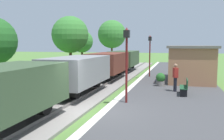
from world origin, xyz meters
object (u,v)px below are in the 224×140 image
freight_train (95,68)px  bench_near_hut (185,87)px  lamp_post_far (150,48)px  tree_field_left (82,42)px  lamp_post_near (127,51)px  station_hut (190,63)px  potted_planter (161,79)px  tree_trackside_far (70,35)px  bench_down_platform (182,69)px  person_waiting (175,76)px  tree_field_distant (112,34)px

freight_train → bench_near_hut: size_ratio=17.33×
lamp_post_far → tree_field_left: tree_field_left is taller
bench_near_hut → lamp_post_near: bearing=-136.6°
station_hut → potted_planter: (-2.09, -3.10, -0.93)m
potted_planter → tree_trackside_far: tree_trackside_far is taller
tree_field_left → lamp_post_far: bearing=-38.3°
tree_field_left → bench_down_platform: bearing=-19.0°
bench_down_platform → lamp_post_far: 4.84m
bench_down_platform → person_waiting: bearing=-93.2°
tree_field_distant → station_hut: bearing=-56.1°
station_hut → lamp_post_far: 3.94m
bench_near_hut → person_waiting: 1.13m
station_hut → bench_down_platform: size_ratio=3.87×
person_waiting → lamp_post_far: bearing=-89.5°
freight_train → station_hut: 7.56m
lamp_post_far → tree_field_left: 12.29m
station_hut → lamp_post_near: size_ratio=1.57×
tree_trackside_far → tree_field_distant: bearing=89.4°
tree_trackside_far → freight_train: bearing=-48.8°
person_waiting → tree_trackside_far: bearing=-51.8°
bench_near_hut → tree_field_distant: size_ratio=0.22×
bench_down_platform → lamp_post_far: bearing=-130.7°
bench_down_platform → person_waiting: 9.85m
bench_near_hut → lamp_post_far: lamp_post_far is taller
tree_field_distant → tree_trackside_far: bearing=-90.6°
freight_train → bench_near_hut: bearing=-21.3°
lamp_post_near → bench_near_hut: bearing=43.4°
station_hut → bench_near_hut: (-0.54, -5.73, -0.93)m
lamp_post_near → tree_field_left: 20.15m
potted_planter → lamp_post_far: 5.36m
station_hut → tree_trackside_far: tree_trackside_far is taller
bench_near_hut → tree_field_distant: tree_field_distant is taller
freight_train → tree_field_distant: bearing=101.9°
bench_down_platform → tree_trackside_far: (-10.50, -3.41, 3.33)m
station_hut → potted_planter: size_ratio=6.33×
lamp_post_near → tree_field_left: size_ratio=0.75×
person_waiting → station_hut: bearing=-121.6°
bench_down_platform → tree_field_left: tree_field_left is taller
lamp_post_near → tree_field_distant: tree_field_distant is taller
lamp_post_far → tree_field_distant: size_ratio=0.54×
lamp_post_near → tree_trackside_far: size_ratio=0.63×
bench_down_platform → tree_trackside_far: size_ratio=0.26×
bench_near_hut → tree_trackside_far: size_ratio=0.26×
potted_planter → tree_field_left: size_ratio=0.18×
lamp_post_near → freight_train: bearing=123.6°
station_hut → bench_down_platform: 5.09m
person_waiting → lamp_post_far: size_ratio=0.46×
station_hut → potted_planter: 3.85m
tree_trackside_far → tree_field_distant: size_ratio=0.85×
lamp_post_near → station_hut: bearing=68.1°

